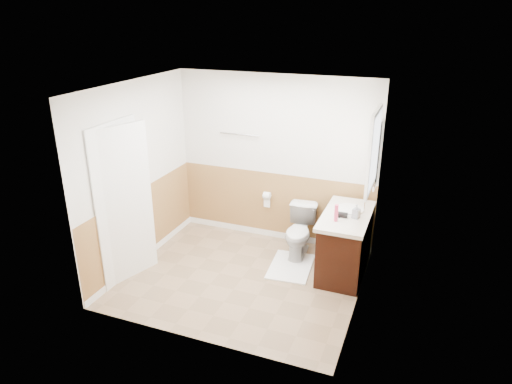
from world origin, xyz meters
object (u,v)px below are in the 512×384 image
at_px(vanity_cabinet, 345,245).
at_px(bath_mat, 291,266).
at_px(lotion_bottle, 336,213).
at_px(soap_dispenser, 356,211).
at_px(toilet, 299,232).

bearing_deg(vanity_cabinet, bath_mat, -167.51).
relative_size(lotion_bottle, soap_dispenser, 1.19).
bearing_deg(soap_dispenser, lotion_bottle, -140.45).
distance_m(toilet, bath_mat, 0.52).
xyz_separation_m(bath_mat, vanity_cabinet, (0.69, 0.15, 0.39)).
relative_size(bath_mat, vanity_cabinet, 0.73).
xyz_separation_m(vanity_cabinet, soap_dispenser, (0.12, -0.08, 0.54)).
height_order(bath_mat, lotion_bottle, lotion_bottle).
distance_m(lotion_bottle, soap_dispenser, 0.29).
bearing_deg(bath_mat, toilet, 90.00).
bearing_deg(toilet, soap_dispenser, -25.86).
xyz_separation_m(bath_mat, soap_dispenser, (0.81, 0.08, 0.93)).
bearing_deg(bath_mat, lotion_bottle, -10.07).
xyz_separation_m(bath_mat, lotion_bottle, (0.59, -0.11, 0.95)).
relative_size(toilet, bath_mat, 0.89).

